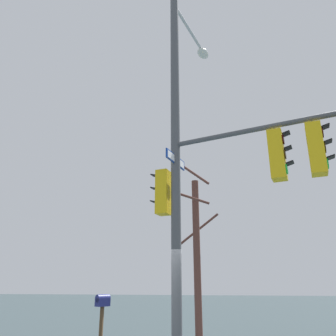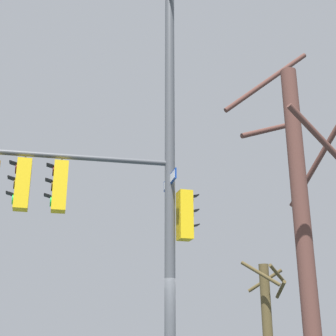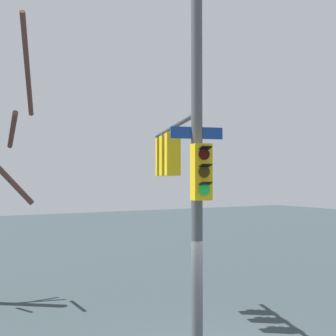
# 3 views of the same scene
# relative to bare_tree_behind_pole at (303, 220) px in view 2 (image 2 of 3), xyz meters

# --- Properties ---
(main_signal_pole_assembly) EXTENTS (4.15, 5.22, 9.86)m
(main_signal_pole_assembly) POSITION_rel_bare_tree_behind_pole_xyz_m (4.35, 0.91, 1.99)
(main_signal_pole_assembly) COLOR #4C4F54
(main_signal_pole_assembly) RESTS_ON ground
(bare_tree_behind_pole) EXTENTS (1.88, 1.85, 6.26)m
(bare_tree_behind_pole) POSITION_rel_bare_tree_behind_pole_xyz_m (0.00, 0.00, 0.00)
(bare_tree_behind_pole) COLOR brown
(bare_tree_behind_pole) RESTS_ON ground
(bare_tree_corner) EXTENTS (2.01, 2.01, 3.98)m
(bare_tree_corner) POSITION_rel_bare_tree_behind_pole_xyz_m (9.20, -7.31, -0.76)
(bare_tree_corner) COLOR brown
(bare_tree_corner) RESTS_ON ground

